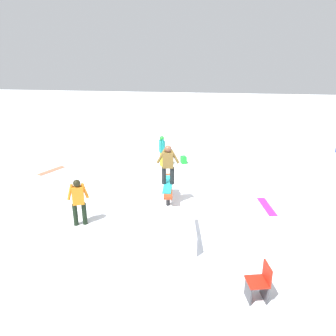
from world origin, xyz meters
TOP-DOWN VIEW (x-y plane):
  - ground_plane at (0.00, 0.00)m, footprint 60.00×60.00m
  - rail_feature at (0.00, 0.00)m, footprint 2.10×0.53m
  - snow_kicker_ramp at (-2.13, -0.26)m, footprint 1.97×1.71m
  - main_rider_on_rail at (0.00, 0.00)m, footprint 1.55×0.78m
  - bystander_orange at (-1.65, 2.53)m, footprint 0.32×0.64m
  - bystander_teal at (3.88, 0.76)m, footprint 0.58×0.32m
  - loose_snowboard_magenta at (0.27, -3.41)m, footprint 1.38×0.50m
  - loose_snowboard_coral at (2.69, 5.57)m, footprint 1.30×0.84m
  - folding_chair at (-4.27, -2.51)m, footprint 0.52×0.52m
  - backpack_on_snow at (4.44, -0.19)m, footprint 0.36×0.33m

SIDE VIEW (x-z plane):
  - ground_plane at x=0.00m, z-range 0.00..0.00m
  - loose_snowboard_magenta at x=0.27m, z-range 0.00..0.02m
  - loose_snowboard_coral at x=2.69m, z-range 0.00..0.02m
  - backpack_on_snow at x=4.44m, z-range 0.00..0.34m
  - snow_kicker_ramp at x=-2.13m, z-range 0.00..0.58m
  - folding_chair at x=-4.27m, z-range -0.03..0.85m
  - rail_feature at x=0.00m, z-range 0.26..1.04m
  - bystander_teal at x=3.88m, z-range 0.09..1.54m
  - bystander_orange at x=-1.65m, z-range 0.09..1.59m
  - main_rider_on_rail at x=0.00m, z-range 0.77..2.16m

